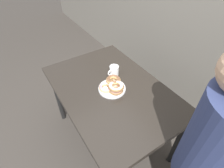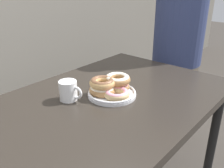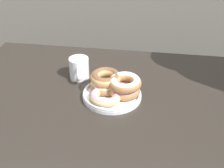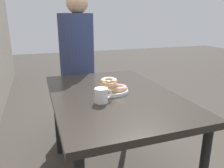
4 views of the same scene
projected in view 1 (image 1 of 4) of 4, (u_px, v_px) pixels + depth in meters
The scene contains 5 objects.
ground_plane at pixel (101, 142), 1.89m from camera, with size 14.00×14.00×0.00m, color #38332D.
dining_table at pixel (111, 94), 1.51m from camera, with size 1.20×0.81×0.74m.
donut_plate at pixel (113, 86), 1.42m from camera, with size 0.24×0.23×0.09m.
coffee_mug at pixel (114, 71), 1.56m from camera, with size 0.08×0.12×0.09m.
person_figure at pixel (212, 167), 0.92m from camera, with size 0.40×0.34×1.47m.
Camera 1 is at (0.90, -0.44, 1.73)m, focal length 28.00 mm.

